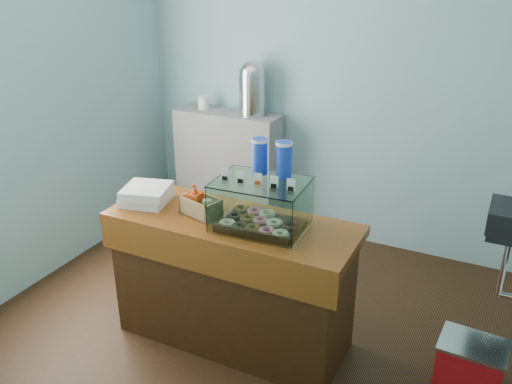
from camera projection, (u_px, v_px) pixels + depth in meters
The scene contains 9 objects.
ground at pixel (250, 317), 3.94m from camera, with size 3.50×3.50×0.00m, color black.
room_shell at pixel (253, 83), 3.25m from camera, with size 3.54×3.04×2.82m.
counter at pixel (232, 280), 3.55m from camera, with size 1.60×0.60×0.90m.
back_shelf at pixel (229, 168), 5.17m from camera, with size 1.00×0.32×1.10m, color gray.
display_case at pixel (262, 200), 3.24m from camera, with size 0.57×0.43×0.52m.
condiment_crate at pixel (199, 204), 3.41m from camera, with size 0.28×0.21×0.20m.
pastry_boxes at pixel (146, 194), 3.59m from camera, with size 0.36×0.36×0.12m.
coffee_urn at pixel (252, 87), 4.76m from camera, with size 0.26×0.26×0.49m.
red_cooler at pixel (470, 367), 3.21m from camera, with size 0.40×0.31×0.34m.
Camera 1 is at (1.48, -2.89, 2.40)m, focal length 38.00 mm.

